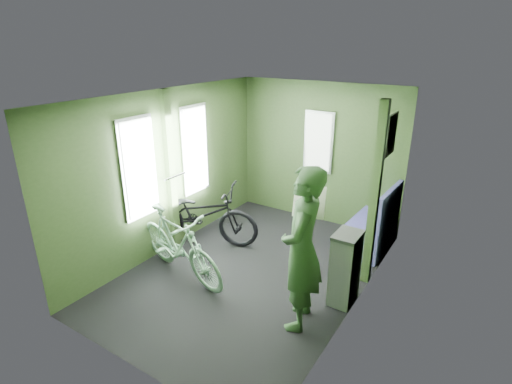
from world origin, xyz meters
TOP-DOWN VIEW (x-y plane):
  - room at (-0.04, 0.04)m, footprint 4.00×4.02m
  - bicycle_black at (-1.09, 0.27)m, footprint 1.91×1.19m
  - bicycle_mint at (-0.70, -0.63)m, footprint 1.73×0.96m
  - passenger at (0.99, -0.58)m, footprint 0.58×0.77m
  - waste_box at (1.26, 0.02)m, footprint 0.26×0.37m
  - bench_seat at (1.15, 1.45)m, footprint 0.56×0.95m

SIDE VIEW (x-z plane):
  - bicycle_black at x=-1.09m, z-range -0.49..0.49m
  - bicycle_mint at x=-0.70m, z-range -0.52..0.52m
  - bench_seat at x=1.15m, z-range -0.20..0.78m
  - waste_box at x=1.26m, z-range 0.00..0.89m
  - passenger at x=0.99m, z-range 0.00..1.79m
  - room at x=-0.04m, z-range 0.28..2.59m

